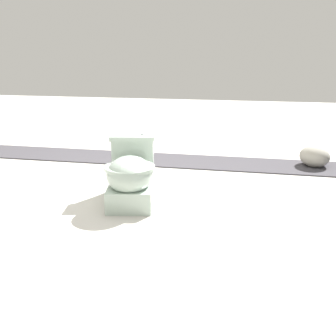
{
  "coord_description": "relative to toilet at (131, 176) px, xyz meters",
  "views": [
    {
      "loc": [
        3.01,
        0.89,
        1.17
      ],
      "look_at": [
        0.15,
        0.31,
        0.3
      ],
      "focal_mm": 42.0,
      "sensor_mm": 36.0,
      "label": 1
    }
  ],
  "objects": [
    {
      "name": "ground_plane",
      "position": [
        -0.15,
        -0.01,
        -0.22
      ],
      "size": [
        14.0,
        14.0,
        0.0
      ],
      "primitive_type": "plane",
      "color": "beige"
    },
    {
      "name": "gravel_strip",
      "position": [
        -1.28,
        0.49,
        -0.21
      ],
      "size": [
        0.56,
        8.0,
        0.01
      ],
      "primitive_type": "cube",
      "color": "#423F44",
      "rests_on": "ground"
    },
    {
      "name": "boulder_near",
      "position": [
        -1.36,
        1.6,
        -0.11
      ],
      "size": [
        0.43,
        0.41,
        0.22
      ],
      "primitive_type": "ellipsoid",
      "rotation": [
        0.0,
        0.0,
        0.42
      ],
      "color": "#ADA899",
      "rests_on": "ground"
    },
    {
      "name": "toilet",
      "position": [
        0.0,
        0.0,
        0.0
      ],
      "size": [
        0.69,
        0.49,
        0.52
      ],
      "rotation": [
        0.0,
        0.0,
        0.19
      ],
      "color": "#B2C6B7",
      "rests_on": "ground"
    }
  ]
}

